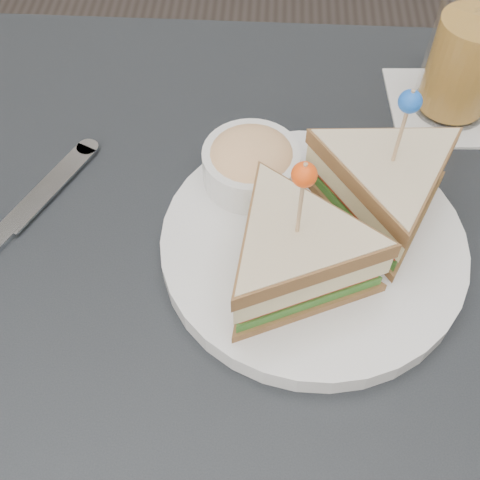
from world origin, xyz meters
name	(u,v)px	position (x,y,z in m)	size (l,w,h in m)	color
table	(230,321)	(0.00, 0.00, 0.67)	(0.80, 0.80, 0.75)	black
plate_meal	(325,219)	(0.08, 0.04, 0.80)	(0.33, 0.31, 0.17)	white
cutlery_knife	(15,223)	(-0.21, 0.05, 0.75)	(0.12, 0.22, 0.01)	silver
drink_set	(468,52)	(0.23, 0.25, 0.83)	(0.14, 0.14, 0.17)	silver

